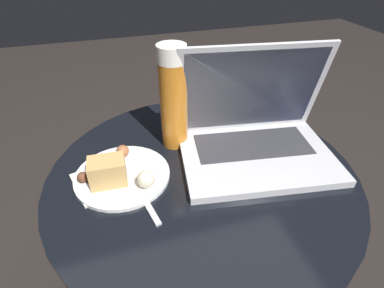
# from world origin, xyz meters

# --- Properties ---
(table) EXTENTS (0.71, 0.71, 0.54)m
(table) POSITION_xyz_m (0.00, 0.00, 0.38)
(table) COLOR #9E9EA3
(table) RESTS_ON ground_plane
(napkin) EXTENTS (0.20, 0.16, 0.00)m
(napkin) POSITION_xyz_m (-0.20, 0.04, 0.54)
(napkin) COLOR silver
(napkin) RESTS_ON table
(laptop) EXTENTS (0.40, 0.31, 0.26)m
(laptop) POSITION_xyz_m (0.15, 0.03, 0.59)
(laptop) COLOR silver
(laptop) RESTS_ON table
(beer_glass) EXTENTS (0.07, 0.07, 0.26)m
(beer_glass) POSITION_xyz_m (-0.03, 0.13, 0.67)
(beer_glass) COLOR #C6701E
(beer_glass) RESTS_ON table
(snack_plate) EXTENTS (0.22, 0.22, 0.07)m
(snack_plate) POSITION_xyz_m (-0.19, 0.03, 0.56)
(snack_plate) COLOR white
(snack_plate) RESTS_ON table
(fork) EXTENTS (0.05, 0.17, 0.00)m
(fork) POSITION_xyz_m (-0.15, -0.03, 0.54)
(fork) COLOR silver
(fork) RESTS_ON table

